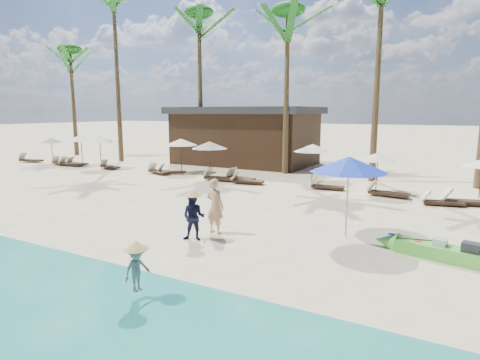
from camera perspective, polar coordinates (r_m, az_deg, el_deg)
The scene contains 34 objects.
ground at distance 12.30m, azimuth -4.67°, elevation -9.13°, with size 240.00×240.00×0.00m, color beige.
wet_sand_strip at distance 8.91m, azimuth -23.54°, elevation -17.58°, with size 240.00×4.50×0.01m, color tan.
green_canoe at distance 12.29m, azimuth 28.17°, elevation -9.31°, with size 4.76×1.31×0.61m.
tourist at distance 13.16m, azimuth -3.58°, elevation -3.73°, with size 0.67×0.44×1.83m, color tan.
vendor_green at distance 12.54m, azimuth -6.61°, elevation -5.27°, with size 0.72×0.56×1.48m, color #121533.
vendor_yellow at distance 8.98m, azimuth -14.46°, elevation -12.13°, with size 0.64×0.37×0.99m, color gray.
blue_umbrella at distance 12.94m, azimuth 15.21°, elevation 2.16°, with size 2.41×2.41×2.59m.
resort_parasol_0 at distance 34.75m, azimuth -25.27°, elevation 5.15°, with size 1.89×1.89×1.95m.
lounger_0_left at distance 35.84m, azimuth -27.73°, elevation 2.61°, with size 2.08×1.02×0.68m.
lounger_0_right at distance 33.12m, azimuth -24.39°, elevation 2.29°, with size 1.72×0.94×0.56m.
resort_parasol_1 at distance 32.16m, azimuth -21.69°, elevation 5.58°, with size 2.18×2.18×2.25m.
lounger_1_left at distance 32.25m, azimuth -22.21°, elevation 2.27°, with size 1.73×0.67×0.57m.
lounger_1_right at distance 31.98m, azimuth -23.03°, elevation 2.20°, with size 1.91×0.76×0.63m.
resort_parasol_2 at distance 29.81m, azimuth -19.34°, elevation 5.54°, with size 2.24×2.24×2.31m.
lounger_2_left at distance 29.57m, azimuth -18.10°, elevation 1.90°, with size 1.75×0.74×0.58m.
resort_parasol_3 at distance 26.44m, azimuth -8.41°, elevation 5.36°, with size 2.16×2.16×2.23m.
lounger_3_left at distance 26.31m, azimuth -11.62°, elevation 1.30°, with size 1.92×1.09×0.62m.
lounger_3_right at distance 26.15m, azimuth -9.85°, elevation 1.28°, with size 1.82×1.09×0.59m.
resort_parasol_4 at distance 23.82m, azimuth -4.34°, elevation 4.97°, with size 2.16×2.16×2.23m.
lounger_4_left at distance 23.23m, azimuth -3.15°, elevation 0.42°, with size 1.98×0.73×0.66m.
lounger_4_right at distance 23.28m, azimuth -0.06°, elevation 0.43°, with size 1.93×0.97×0.63m.
resort_parasol_5 at distance 22.64m, azimuth 10.32°, elevation 4.51°, with size 2.13×2.13×2.19m.
lounger_5_left at distance 22.17m, azimuth 0.84°, elevation -0.05°, with size 1.89×0.89×0.62m.
resort_parasol_6 at distance 20.57m, azimuth 19.00°, elevation 3.15°, with size 1.95×1.95×2.00m.
lounger_6_left at distance 21.08m, azimuth 12.05°, elevation -0.81°, with size 1.78×0.73×0.59m.
lounger_6_right at distance 20.13m, azimuth 20.05°, elevation -1.62°, with size 1.98×0.80×0.65m.
lounger_7_left at distance 19.14m, azimuth 26.60°, elevation -2.70°, with size 1.77×0.88×0.58m.
lounger_7_right at distance 19.63m, azimuth 29.17°, elevation -2.54°, with size 2.05×1.05×0.67m.
palm_0 at distance 40.21m, azimuth -22.93°, elevation 14.89°, with size 2.08×2.08×9.90m.
palm_1 at distance 34.49m, azimuth -17.42°, elevation 20.75°, with size 2.08×2.08×13.60m.
palm_2 at distance 30.44m, azimuth -5.81°, elevation 19.53°, with size 2.08×2.08×11.33m.
palm_3 at distance 26.31m, azimuth 6.79°, elevation 19.74°, with size 2.08×2.08×10.52m.
palm_4 at distance 24.72m, azimuth 19.44°, elevation 22.01°, with size 2.08×2.08×11.70m.
pavilion_west at distance 30.85m, azimuth 0.76°, elevation 6.41°, with size 10.80×6.60×4.30m.
Camera 1 is at (6.44, -9.70, 3.97)m, focal length 30.00 mm.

